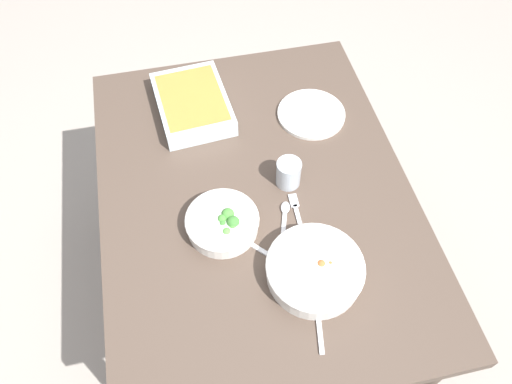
{
  "coord_description": "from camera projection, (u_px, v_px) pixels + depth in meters",
  "views": [
    {
      "loc": [
        0.8,
        -0.18,
        1.92
      ],
      "look_at": [
        0.0,
        0.0,
        0.74
      ],
      "focal_mm": 34.68,
      "sensor_mm": 36.0,
      "label": 1
    }
  ],
  "objects": [
    {
      "name": "ground_plane",
      "position": [
        256.0,
        294.0,
        2.04
      ],
      "size": [
        6.0,
        6.0,
        0.0
      ],
      "primitive_type": "plane",
      "color": "#9E9389"
    },
    {
      "name": "dining_table",
      "position": [
        256.0,
        209.0,
        1.51
      ],
      "size": [
        1.2,
        0.9,
        0.74
      ],
      "color": "#4C3D33",
      "rests_on": "ground_plane"
    },
    {
      "name": "baking_dish",
      "position": [
        193.0,
        103.0,
        1.6
      ],
      "size": [
        0.32,
        0.24,
        0.06
      ],
      "color": "silver",
      "rests_on": "dining_table"
    },
    {
      "name": "spoon_spare",
      "position": [
        284.0,
        220.0,
        1.38
      ],
      "size": [
        0.17,
        0.07,
        0.01
      ],
      "color": "silver",
      "rests_on": "dining_table"
    },
    {
      "name": "drink_cup",
      "position": [
        288.0,
        174.0,
        1.43
      ],
      "size": [
        0.07,
        0.07,
        0.08
      ],
      "color": "#B2BCC6",
      "rests_on": "dining_table"
    },
    {
      "name": "spoon_by_stew",
      "position": [
        317.0,
        309.0,
        1.23
      ],
      "size": [
        0.18,
        0.05,
        0.01
      ],
      "color": "silver",
      "rests_on": "dining_table"
    },
    {
      "name": "stew_bowl",
      "position": [
        315.0,
        270.0,
        1.26
      ],
      "size": [
        0.25,
        0.25,
        0.06
      ],
      "color": "silver",
      "rests_on": "dining_table"
    },
    {
      "name": "spoon_by_broccoli",
      "position": [
        255.0,
        246.0,
        1.33
      ],
      "size": [
        0.14,
        0.13,
        0.01
      ],
      "color": "silver",
      "rests_on": "dining_table"
    },
    {
      "name": "side_plate",
      "position": [
        311.0,
        114.0,
        1.61
      ],
      "size": [
        0.22,
        0.22,
        0.01
      ],
      "primitive_type": "cylinder",
      "color": "silver",
      "rests_on": "dining_table"
    },
    {
      "name": "fork_on_table",
      "position": [
        298.0,
        216.0,
        1.39
      ],
      "size": [
        0.18,
        0.03,
        0.01
      ],
      "color": "silver",
      "rests_on": "dining_table"
    },
    {
      "name": "broccoli_bowl",
      "position": [
        223.0,
        222.0,
        1.34
      ],
      "size": [
        0.2,
        0.2,
        0.07
      ],
      "color": "silver",
      "rests_on": "dining_table"
    }
  ]
}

